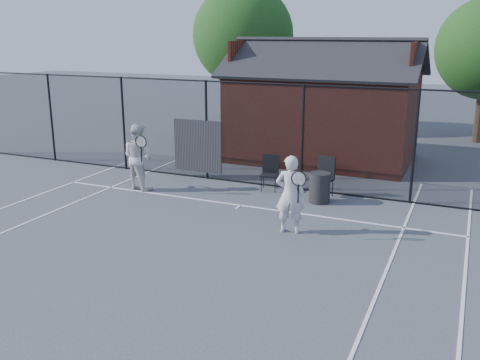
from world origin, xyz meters
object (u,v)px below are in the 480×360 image
at_px(player_back, 138,157).
at_px(chair_left, 269,173).
at_px(chair_right, 323,178).
at_px(waste_bin, 320,188).
at_px(player_front, 290,194).
at_px(clubhouse, 323,114).

height_order(player_back, chair_left, player_back).
height_order(chair_right, waste_bin, chair_right).
distance_m(player_front, chair_right, 2.92).
bearing_deg(chair_left, player_back, -170.25).
height_order(player_back, waste_bin, player_back).
bearing_deg(waste_bin, player_back, -170.42).
xyz_separation_m(player_back, chair_right, (5.01, 1.36, -0.41)).
bearing_deg(waste_bin, chair_left, 162.71).
bearing_deg(clubhouse, player_front, -80.11).
xyz_separation_m(player_back, chair_left, (3.47, 1.36, -0.45)).
xyz_separation_m(chair_left, waste_bin, (1.61, -0.50, -0.09)).
height_order(player_front, player_back, player_back).
bearing_deg(chair_right, waste_bin, -72.26).
bearing_deg(chair_left, chair_right, -11.60).
relative_size(player_front, player_back, 0.94).
height_order(chair_left, waste_bin, chair_left).
distance_m(player_front, player_back, 5.28).
relative_size(clubhouse, chair_right, 6.09).
height_order(clubhouse, player_front, clubhouse).
bearing_deg(player_back, player_front, -16.90).
distance_m(player_back, waste_bin, 5.18).
bearing_deg(player_back, chair_right, 15.15).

